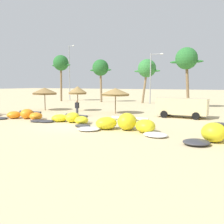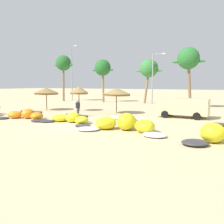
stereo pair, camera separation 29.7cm
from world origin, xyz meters
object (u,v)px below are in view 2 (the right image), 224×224
(kite_left, at_px, (26,115))
(kite_left_of_center, at_px, (71,119))
(palm_leftmost, at_px, (63,64))
(person_near_kites, at_px, (78,108))
(lamppost_west_center, at_px, (154,75))
(parked_car_second, at_px, (182,106))
(beach_umbrella_near_van, at_px, (46,91))
(beach_umbrella_near_palms, at_px, (116,92))
(palm_left_of_gap, at_px, (149,69))
(lamppost_west, at_px, (72,70))
(palm_center_left, at_px, (188,59))
(kite_center, at_px, (125,124))
(palm_left, at_px, (103,68))
(beach_umbrella_middle, at_px, (79,90))

(kite_left, distance_m, kite_left_of_center, 5.02)
(kite_left, xyz_separation_m, palm_leftmost, (-11.83, 20.38, 6.60))
(person_near_kites, bearing_deg, lamppost_west_center, 84.03)
(kite_left_of_center, distance_m, parked_car_second, 10.60)
(beach_umbrella_near_van, distance_m, person_near_kites, 7.84)
(beach_umbrella_near_palms, relative_size, palm_left_of_gap, 0.43)
(palm_leftmost, distance_m, lamppost_west, 3.22)
(beach_umbrella_near_palms, height_order, palm_center_left, palm_center_left)
(kite_center, distance_m, lamppost_west, 33.65)
(palm_left, relative_size, lamppost_west_center, 0.94)
(kite_center, bearing_deg, beach_umbrella_near_van, 151.36)
(person_near_kites, height_order, lamppost_west_center, lamppost_west_center)
(lamppost_west_center, bearing_deg, beach_umbrella_near_palms, -88.77)
(beach_umbrella_near_palms, xyz_separation_m, palm_center_left, (5.75, 9.47, 4.05))
(kite_center, bearing_deg, parked_car_second, 76.06)
(kite_left, distance_m, beach_umbrella_near_palms, 9.60)
(parked_car_second, relative_size, lamppost_west_center, 0.59)
(person_near_kites, xyz_separation_m, lamppost_west_center, (1.89, 18.04, 3.75))
(kite_left_of_center, xyz_separation_m, palm_left, (-9.05, 21.35, 5.63))
(kite_left_of_center, xyz_separation_m, lamppost_west, (-17.13, 23.30, 5.54))
(palm_center_left, bearing_deg, palm_left, 163.88)
(palm_left_of_gap, height_order, lamppost_west, lamppost_west)
(palm_leftmost, xyz_separation_m, palm_left_of_gap, (15.91, 2.24, -1.25))
(person_near_kites, relative_size, palm_left, 0.22)
(kite_left_of_center, xyz_separation_m, palm_center_left, (6.30, 16.91, 6.08))
(lamppost_west, distance_m, lamppost_west_center, 17.54)
(person_near_kites, distance_m, lamppost_west_center, 18.52)
(kite_left_of_center, relative_size, beach_umbrella_middle, 1.90)
(person_near_kites, height_order, palm_left, palm_left)
(kite_left, relative_size, lamppost_west, 0.53)
(palm_leftmost, bearing_deg, kite_left_of_center, -50.27)
(lamppost_west, relative_size, lamppost_west_center, 1.34)
(kite_left, height_order, beach_umbrella_middle, beach_umbrella_middle)
(kite_left_of_center, relative_size, palm_left, 0.74)
(parked_car_second, bearing_deg, lamppost_west, 147.24)
(beach_umbrella_near_palms, xyz_separation_m, palm_left_of_gap, (-1.50, 15.08, 3.35))
(lamppost_west_center, bearing_deg, kite_left, -103.81)
(palm_center_left, bearing_deg, parked_car_second, -82.63)
(beach_umbrella_near_palms, distance_m, person_near_kites, 4.90)
(palm_leftmost, height_order, palm_center_left, palm_leftmost)
(beach_umbrella_near_van, xyz_separation_m, palm_center_left, (14.91, 10.35, 4.06))
(kite_left, height_order, person_near_kites, person_near_kites)
(kite_left_of_center, xyz_separation_m, palm_left_of_gap, (-0.94, 22.52, 5.38))
(beach_umbrella_near_van, distance_m, palm_center_left, 18.59)
(beach_umbrella_middle, bearing_deg, parked_car_second, -1.44)
(parked_car_second, bearing_deg, palm_left, 139.99)
(kite_left, distance_m, person_near_kites, 4.86)
(kite_center, relative_size, palm_center_left, 0.83)
(kite_center, height_order, beach_umbrella_near_van, beach_umbrella_near_van)
(beach_umbrella_near_palms, height_order, palm_leftmost, palm_leftmost)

